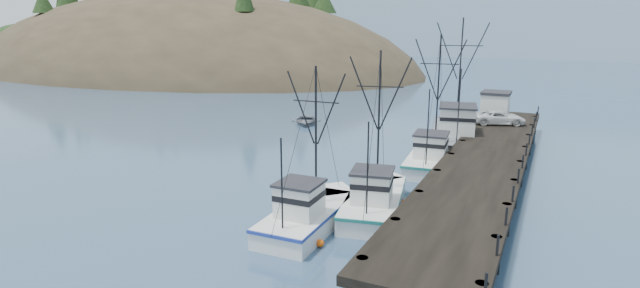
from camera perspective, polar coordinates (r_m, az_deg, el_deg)
The scene contains 13 objects.
ground at distance 32.33m, azimuth -12.02°, elevation -8.90°, with size 400.00×400.00×0.00m, color #304C6C.
pier at distance 41.07m, azimuth 18.29°, elevation -1.85°, with size 6.00×44.00×2.00m.
headland at distance 139.41m, azimuth -16.93°, elevation 6.41°, with size 134.80×78.00×51.00m.
distant_ridge at distance 193.97m, azimuth 23.29°, elevation 9.21°, with size 360.00×40.00×26.00m, color #9EB2C6.
distant_ridge_far at distance 216.81m, azimuth 10.02°, elevation 10.51°, with size 180.00×25.00×18.00m, color silver.
moored_sailboats at distance 98.88m, azimuth -8.26°, elevation 6.84°, with size 18.08×18.00×6.35m.
trawler_near at distance 33.58m, azimuth 6.27°, elevation -6.27°, with size 5.25×10.72×10.88m.
trawler_mid at distance 31.01m, azimuth -1.16°, elevation -7.95°, with size 3.58×10.03×10.14m.
trawler_far at distance 44.51m, azimuth 12.75°, elevation -1.45°, with size 4.53×11.43×11.63m.
work_vessel at distance 51.61m, azimuth 15.27°, elevation 0.99°, with size 7.03×15.60×13.00m.
pier_shed at distance 58.39m, azimuth 19.41°, elevation 4.35°, with size 3.00×3.20×2.80m.
pickup_truck at distance 54.29m, azimuth 19.83°, elevation 2.87°, with size 2.33×5.06×1.41m, color silver.
motorboat at distance 61.31m, azimuth -1.67°, elevation 2.32°, with size 3.76×5.27×1.09m, color slate.
Camera 1 is at (18.55, -23.39, 12.41)m, focal length 28.00 mm.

